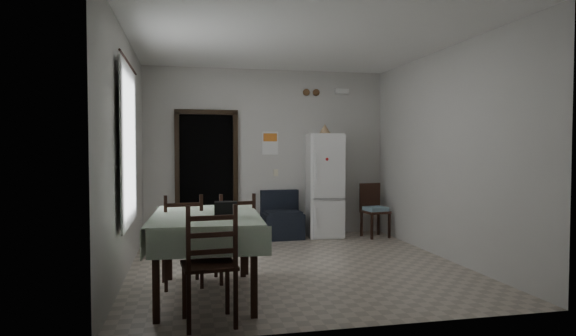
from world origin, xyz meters
The scene contains 25 objects.
ground centered at (0.00, 0.00, 0.00)m, with size 4.50×4.50×0.00m, color #A79988.
ceiling centered at (0.00, 0.00, 2.90)m, with size 4.20×4.50×0.02m, color white, non-canonical shape.
wall_back centered at (0.00, 2.25, 1.45)m, with size 4.20×0.02×2.90m, color beige, non-canonical shape.
wall_front centered at (0.00, -2.25, 1.45)m, with size 4.20×0.02×2.90m, color beige, non-canonical shape.
wall_left centered at (-2.10, 0.00, 1.45)m, with size 0.02×4.50×2.90m, color beige, non-canonical shape.
wall_right centered at (2.10, 0.00, 1.45)m, with size 0.02×4.50×2.90m, color beige, non-canonical shape.
doorway centered at (-1.05, 2.45, 1.06)m, with size 1.06×0.52×2.22m.
window_recess centered at (-2.15, -0.20, 1.55)m, with size 0.10×1.20×1.60m, color silver.
curtain centered at (-2.04, -0.20, 1.55)m, with size 0.02×1.45×1.85m, color silver.
curtain_rod centered at (-2.03, -0.20, 2.50)m, with size 0.02×0.02×1.60m, color black.
calendar centered at (0.05, 2.24, 1.62)m, with size 0.28×0.02×0.40m, color white.
calendar_image centered at (0.05, 2.23, 1.72)m, with size 0.24×0.01×0.14m, color orange.
light_switch centered at (0.15, 2.24, 1.10)m, with size 0.08×0.02×0.12m, color beige.
vent_left centered at (0.70, 2.23, 2.52)m, with size 0.12×0.12×0.03m, color brown.
vent_right centered at (0.88, 2.23, 2.52)m, with size 0.12×0.12×0.03m, color brown.
emergency_light centered at (1.35, 2.21, 2.55)m, with size 0.25×0.07×0.09m, color white.
fridge centered at (0.95, 1.93, 0.89)m, with size 0.58×0.58×1.78m, color white, non-canonical shape.
tan_cone centered at (0.93, 1.85, 1.86)m, with size 0.20×0.20×0.16m, color tan.
navy_seat centered at (0.20, 1.93, 0.40)m, with size 0.66×0.64×0.80m, color black, non-canonical shape.
corner_chair centered at (1.79, 1.68, 0.46)m, with size 0.40×0.40×0.92m, color black, non-canonical shape.
dining_table centered at (-1.20, -1.10, 0.42)m, with size 1.07×1.63×0.85m, color #A9BEA2, non-canonical shape.
black_bag centered at (-1.01, -1.29, 0.92)m, with size 0.22×0.13×0.14m, color black.
dining_chair_far_left centered at (-1.44, -0.65, 0.51)m, with size 0.44×0.44×1.02m, color black, non-canonical shape.
dining_chair_far_right centered at (-0.85, -0.53, 0.51)m, with size 0.43×0.43×1.01m, color black, non-canonical shape.
dining_chair_near_head centered at (-1.21, -1.89, 0.53)m, with size 0.45×0.45×1.05m, color black, non-canonical shape.
Camera 1 is at (-1.39, -6.05, 1.51)m, focal length 30.00 mm.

